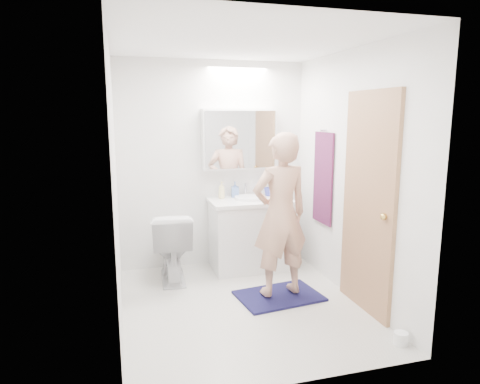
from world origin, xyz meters
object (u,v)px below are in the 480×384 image
object	(u,v)px
soap_bottle_a	(222,190)
soap_bottle_b	(235,190)
toothbrush_cup	(268,192)
toilet	(171,245)
person	(280,215)
toilet_paper_roll	(401,338)
medicine_cabinet	(239,139)
vanity_cabinet	(251,235)

from	to	relation	value
soap_bottle_a	soap_bottle_b	size ratio (longest dim) A/B	1.08
soap_bottle_a	toothbrush_cup	xyz separation A→B (m)	(0.58, 0.01, -0.05)
toilet	person	size ratio (longest dim) A/B	0.48
soap_bottle_b	toothbrush_cup	size ratio (longest dim) A/B	1.72
soap_bottle_a	toilet_paper_roll	size ratio (longest dim) A/B	1.82
toilet	toilet_paper_roll	size ratio (longest dim) A/B	6.96
medicine_cabinet	toilet	world-z (taller)	medicine_cabinet
toilet	toilet_paper_roll	world-z (taller)	toilet
toilet	toothbrush_cup	distance (m)	1.33
vanity_cabinet	toilet_paper_roll	distance (m)	2.10
medicine_cabinet	toilet_paper_roll	distance (m)	2.72
vanity_cabinet	toilet	size ratio (longest dim) A/B	1.18
vanity_cabinet	soap_bottle_a	xyz separation A→B (m)	(-0.31, 0.15, 0.53)
toilet	toothbrush_cup	xyz separation A→B (m)	(1.21, 0.27, 0.49)
person	soap_bottle_b	xyz separation A→B (m)	(-0.16, 1.07, 0.07)
medicine_cabinet	soap_bottle_a	size ratio (longest dim) A/B	4.39
soap_bottle_b	person	bearing A→B (deg)	-81.21
vanity_cabinet	toilet	bearing A→B (deg)	-173.01
soap_bottle_a	soap_bottle_b	world-z (taller)	soap_bottle_a
medicine_cabinet	person	xyz separation A→B (m)	(0.10, -1.10, -0.66)
medicine_cabinet	toothbrush_cup	bearing A→B (deg)	-8.12
toilet	person	xyz separation A→B (m)	(0.96, -0.77, 0.46)
vanity_cabinet	medicine_cabinet	distance (m)	1.13
medicine_cabinet	soap_bottle_a	bearing A→B (deg)	-165.39
person	toilet_paper_roll	distance (m)	1.48
toothbrush_cup	person	bearing A→B (deg)	-103.23
vanity_cabinet	soap_bottle_a	size ratio (longest dim) A/B	4.49
medicine_cabinet	toilet_paper_roll	xyz separation A→B (m)	(0.71, -2.19, -1.45)
medicine_cabinet	toothbrush_cup	size ratio (longest dim) A/B	8.16
vanity_cabinet	medicine_cabinet	xyz separation A→B (m)	(-0.08, 0.21, 1.11)
toothbrush_cup	toilet_paper_roll	bearing A→B (deg)	-80.37
medicine_cabinet	toilet	xyz separation A→B (m)	(-0.86, -0.32, -1.12)
toothbrush_cup	toilet	bearing A→B (deg)	-167.18
medicine_cabinet	vanity_cabinet	bearing A→B (deg)	-69.10
soap_bottle_a	medicine_cabinet	bearing A→B (deg)	14.61
medicine_cabinet	toilet_paper_roll	world-z (taller)	medicine_cabinet
toilet	medicine_cabinet	bearing A→B (deg)	-155.72
soap_bottle_b	medicine_cabinet	bearing A→B (deg)	26.48
vanity_cabinet	person	world-z (taller)	person
soap_bottle_a	person	bearing A→B (deg)	-72.09
vanity_cabinet	toilet_paper_roll	bearing A→B (deg)	-72.25
medicine_cabinet	soap_bottle_a	distance (m)	0.63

